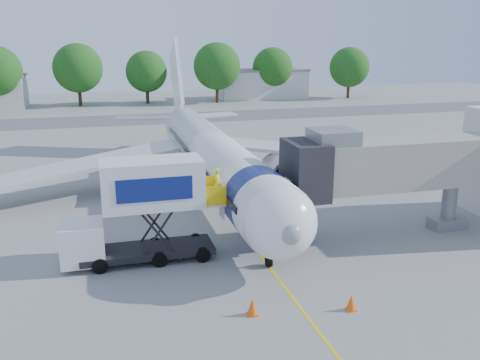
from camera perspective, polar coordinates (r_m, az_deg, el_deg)
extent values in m
plane|color=gray|center=(36.80, -1.54, -3.24)|extent=(160.00, 160.00, 0.00)
cube|color=yellow|center=(36.80, -1.54, -3.23)|extent=(0.15, 70.00, 0.01)
cube|color=#59595B|center=(77.24, -8.97, 6.48)|extent=(120.00, 10.00, 0.01)
cylinder|color=white|center=(38.80, -2.62, 2.34)|extent=(3.70, 28.00, 3.70)
sphere|color=white|center=(25.85, 4.20, -4.47)|extent=(3.70, 3.70, 3.70)
sphere|color=gray|center=(24.48, 5.40, -5.65)|extent=(1.10, 1.10, 1.10)
cone|color=white|center=(55.22, -6.50, 6.19)|extent=(3.70, 6.00, 3.70)
cube|color=white|center=(55.69, -6.79, 10.62)|extent=(0.35, 7.26, 8.29)
cube|color=silver|center=(44.90, 7.69, 3.11)|extent=(16.17, 9.32, 1.42)
cube|color=silver|center=(41.50, -15.91, 1.63)|extent=(16.17, 9.32, 1.42)
cylinder|color=#999BA0|center=(42.08, 4.29, 0.97)|extent=(2.10, 3.60, 2.10)
cylinder|color=#999BA0|center=(39.89, -10.79, -0.07)|extent=(2.10, 3.60, 2.10)
cube|color=black|center=(25.43, 4.45, -3.73)|extent=(2.60, 1.39, 0.81)
cylinder|color=navy|center=(28.54, 2.22, -2.49)|extent=(3.73, 2.00, 3.73)
cylinder|color=silver|center=(27.99, 3.09, -7.79)|extent=(0.16, 0.16, 1.50)
cylinder|color=black|center=(28.16, 3.08, -8.60)|extent=(0.25, 0.64, 0.64)
cylinder|color=black|center=(42.85, -0.06, 0.11)|extent=(0.35, 0.90, 0.90)
cylinder|color=black|center=(41.85, -6.95, -0.39)|extent=(0.35, 0.90, 0.90)
cube|color=#AA9F91|center=(32.75, 16.93, 1.73)|extent=(13.60, 2.60, 2.80)
cube|color=black|center=(30.00, 6.97, 1.08)|extent=(2.00, 3.20, 3.20)
cube|color=slate|center=(30.25, 9.91, 4.58)|extent=(2.40, 2.40, 0.80)
cylinder|color=slate|center=(35.44, 21.38, -2.52)|extent=(0.90, 0.90, 3.00)
cube|color=slate|center=(35.79, 21.20, -4.28)|extent=(2.20, 1.20, 0.70)
cylinder|color=black|center=(35.28, 20.02, -4.44)|extent=(0.30, 0.70, 0.70)
cylinder|color=black|center=(36.32, 22.35, -4.12)|extent=(0.30, 0.70, 0.70)
cube|color=black|center=(29.23, -9.83, -7.40)|extent=(7.00, 2.30, 0.35)
cube|color=silver|center=(28.87, -16.47, -6.41)|extent=(2.20, 2.20, 2.10)
cube|color=black|center=(28.71, -16.53, -5.57)|extent=(1.90, 2.10, 0.70)
cube|color=silver|center=(28.05, -9.36, -0.35)|extent=(5.20, 2.40, 2.50)
cube|color=navy|center=(26.88, -9.08, -1.03)|extent=(3.80, 0.04, 1.20)
cube|color=silver|center=(28.85, -3.03, -2.20)|extent=(1.10, 2.20, 0.10)
cube|color=yellow|center=(27.71, -2.58, -1.75)|extent=(1.10, 0.06, 1.10)
cube|color=yellow|center=(29.68, -3.47, -0.59)|extent=(1.10, 0.06, 1.10)
cylinder|color=black|center=(28.68, -3.98, -7.99)|extent=(0.80, 0.25, 0.80)
cylinder|color=black|center=(30.58, -4.76, -6.47)|extent=(0.80, 0.25, 0.80)
cylinder|color=black|center=(28.25, -14.71, -8.86)|extent=(0.80, 0.25, 0.80)
cylinder|color=black|center=(30.18, -14.78, -7.26)|extent=(0.80, 0.25, 0.80)
imported|color=#CBEB18|center=(28.66, -2.39, -0.40)|extent=(0.60, 0.73, 1.73)
cube|color=silver|center=(21.32, 14.67, -16.31)|extent=(3.85, 2.20, 1.48)
cube|color=navy|center=(21.08, 14.76, -15.20)|extent=(2.26, 1.96, 0.37)
cylinder|color=black|center=(21.56, 10.01, -16.77)|extent=(0.76, 0.32, 0.74)
cylinder|color=black|center=(21.59, 19.20, -17.43)|extent=(0.76, 0.32, 0.74)
cylinder|color=black|center=(22.68, 17.31, -15.55)|extent=(0.76, 0.32, 0.74)
cone|color=#F8570D|center=(24.50, 11.77, -12.68)|extent=(0.46, 0.46, 0.73)
cube|color=#F8570D|center=(24.67, 11.73, -13.39)|extent=(0.42, 0.42, 0.04)
cone|color=#F8570D|center=(23.65, 1.32, -13.35)|extent=(0.50, 0.50, 0.79)
cube|color=#F8570D|center=(23.83, 1.32, -14.14)|extent=(0.45, 0.45, 0.05)
cube|color=silver|center=(100.96, 2.33, 10.16)|extent=(16.00, 7.00, 5.00)
cube|color=slate|center=(100.75, 2.35, 11.66)|extent=(16.40, 7.40, 0.30)
cylinder|color=#382314|center=(92.90, -24.25, 7.90)|extent=(0.56, 0.56, 3.49)
cylinder|color=#382314|center=(93.52, -16.71, 8.67)|extent=(0.56, 0.56, 3.59)
sphere|color=#134A17|center=(93.16, -16.92, 11.35)|extent=(7.98, 7.98, 7.98)
cylinder|color=#382314|center=(94.26, -9.84, 9.00)|extent=(0.56, 0.56, 3.14)
sphere|color=#134A17|center=(93.92, -9.95, 11.33)|extent=(6.98, 6.98, 6.98)
cylinder|color=#382314|center=(94.11, -2.45, 9.35)|extent=(0.56, 0.56, 3.62)
sphere|color=#134A17|center=(93.74, -2.48, 12.03)|extent=(8.04, 8.04, 8.04)
cylinder|color=#382314|center=(99.86, 3.45, 9.59)|extent=(0.56, 0.56, 3.28)
sphere|color=#134A17|center=(99.53, 3.49, 11.88)|extent=(7.28, 7.28, 7.28)
cylinder|color=#382314|center=(102.84, 11.47, 9.48)|extent=(0.56, 0.56, 3.28)
sphere|color=#134A17|center=(102.52, 11.59, 11.71)|extent=(7.29, 7.29, 7.29)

